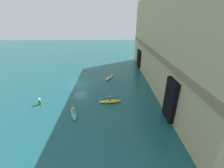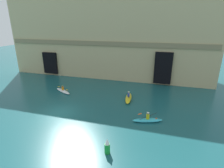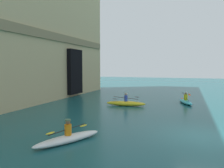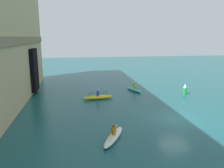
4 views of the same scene
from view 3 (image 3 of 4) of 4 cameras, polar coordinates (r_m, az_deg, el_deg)
The scene contains 4 objects.
ground_plane at distance 12.19m, azimuth 22.53°, elevation -12.63°, with size 120.00×120.00×0.00m, color #195156.
kayak_white at distance 10.65m, azimuth -11.38°, elevation -13.61°, with size 3.36×2.22×1.10m.
kayak_yellow at distance 19.79m, azimuth 3.64°, elevation -5.01°, with size 1.16×3.61×1.17m.
kayak_cyan at distance 22.09m, azimuth 18.68°, elevation -4.31°, with size 3.26×1.68×1.10m.
Camera 3 is at (-11.64, 0.72, 3.53)m, focal length 35.00 mm.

